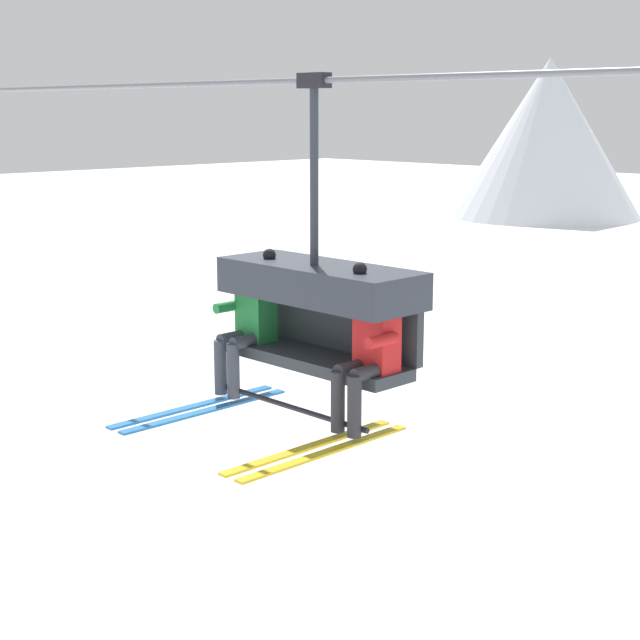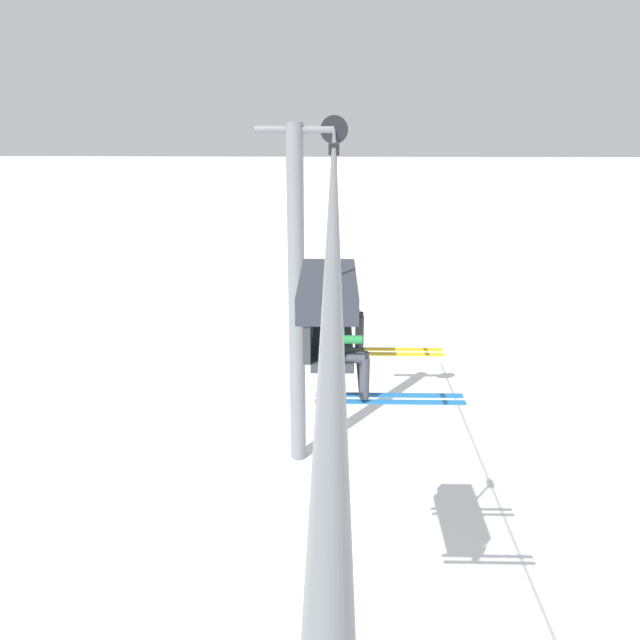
# 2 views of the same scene
# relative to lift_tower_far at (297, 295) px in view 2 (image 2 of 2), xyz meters

# --- Properties ---
(lift_tower_far) EXTENTS (0.36, 1.88, 7.80)m
(lift_tower_far) POSITION_rel_lift_tower_far_xyz_m (0.00, 0.00, 0.00)
(lift_tower_far) COLOR slate
(lift_tower_far) RESTS_ON ground_plane
(lift_cable) EXTENTS (16.83, 0.05, 0.05)m
(lift_cable) POSITION_rel_lift_tower_far_xyz_m (-7.41, -0.78, 3.46)
(lift_cable) COLOR slate
(chairlift_chair) EXTENTS (1.85, 0.74, 2.68)m
(chairlift_chair) POSITION_rel_lift_tower_far_xyz_m (-5.88, -0.71, 1.70)
(chairlift_chair) COLOR #33383D
(skier_green) EXTENTS (0.48, 1.70, 1.34)m
(skier_green) POSITION_rel_lift_tower_far_xyz_m (-6.60, -0.92, 1.42)
(skier_green) COLOR #23843D
(skier_red) EXTENTS (0.48, 1.70, 1.34)m
(skier_red) POSITION_rel_lift_tower_far_xyz_m (-5.17, -0.92, 1.42)
(skier_red) COLOR red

